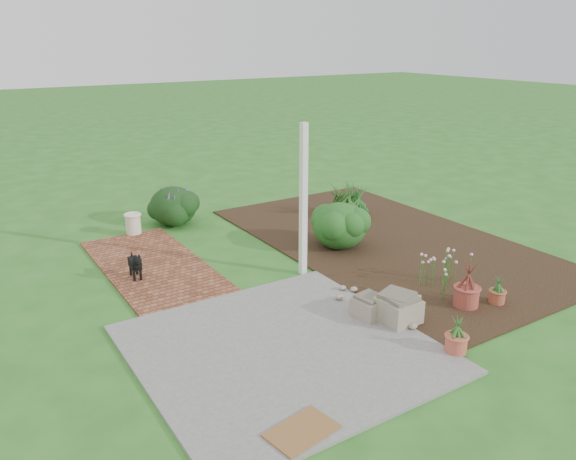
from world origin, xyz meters
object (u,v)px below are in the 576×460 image
evergreen_shrub (340,224)px  stone_trough_near (396,308)px  cream_ceramic_urn (133,224)px  black_dog (135,264)px

evergreen_shrub → stone_trough_near: bearing=-111.6°
stone_trough_near → cream_ceramic_urn: size_ratio=1.26×
black_dog → cream_ceramic_urn: black_dog is taller
cream_ceramic_urn → evergreen_shrub: size_ratio=0.39×
black_dog → evergreen_shrub: bearing=-4.3°
stone_trough_near → black_dog: size_ratio=0.98×
stone_trough_near → black_dog: (-2.60, 3.25, 0.09)m
black_dog → evergreen_shrub: (3.66, -0.56, 0.16)m
black_dog → evergreen_shrub: size_ratio=0.50×
stone_trough_near → cream_ceramic_urn: (-1.94, 5.42, 0.03)m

